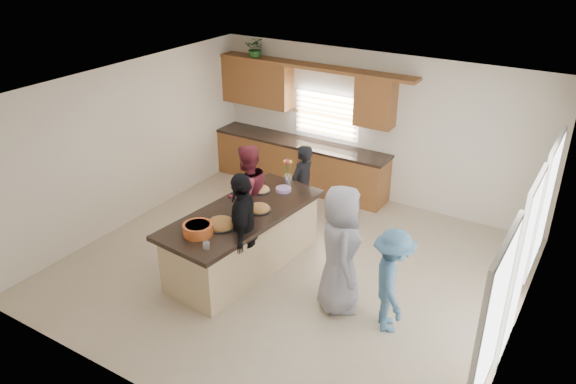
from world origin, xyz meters
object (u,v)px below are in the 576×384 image
Objects in this scene: woman_left_mid at (247,195)px; woman_right_front at (340,250)px; island at (244,240)px; woman_left_front at (243,230)px; salad_bowl at (198,229)px; woman_left_back at (302,186)px; woman_right_back at (392,281)px.

woman_right_front is at bearing 85.27° from woman_left_mid.
island is 1.57× the size of woman_left_front.
woman_right_front is at bearing 21.52° from salad_bowl.
island is 1.67m from woman_left_back.
woman_left_front reaches higher than island.
salad_bowl is 0.29× the size of woman_right_back.
woman_left_back is 2.42m from woman_right_front.
woman_right_back is at bearing 89.56° from woman_left_mid.
woman_left_front is at bearing 66.06° from woman_right_front.
woman_right_back is (2.61, 0.67, -0.31)m from salad_bowl.
island is at bearing 81.55° from salad_bowl.
woman_left_mid is at bearing -16.21° from woman_left_back.
woman_right_front is (1.83, 0.72, -0.12)m from salad_bowl.
woman_left_front is 1.45m from woman_right_front.
woman_left_mid is at bearing 125.24° from island.
salad_bowl is 0.24× the size of woman_left_mid.
island is at bearing 45.55° from woman_left_mid.
woman_left_front is 0.97× the size of woman_right_front.
woman_left_back is (0.08, 1.64, 0.29)m from island.
woman_left_mid is (-0.23, 1.50, -0.18)m from salad_bowl.
salad_bowl is at bearing 24.68° from woman_left_mid.
woman_left_mid is (-0.44, -1.01, 0.12)m from woman_left_back.
woman_left_front is at bearing 48.46° from woman_left_mid.
woman_right_front is (2.07, -0.77, 0.06)m from woman_left_mid.
island is 1.63× the size of woman_left_mid.
woman_right_front reaches higher than woman_right_back.
woman_right_back is (2.40, -1.83, -0.01)m from woman_left_back.
woman_right_front is at bearing 69.27° from woman_left_front.
woman_left_back reaches higher than salad_bowl.
woman_right_front is (1.63, -1.78, 0.18)m from woman_left_back.
woman_right_back is (2.48, -0.19, 0.27)m from island.
woman_left_back reaches higher than island.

